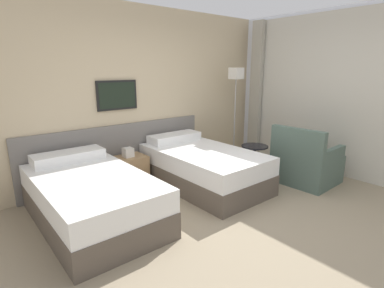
{
  "coord_description": "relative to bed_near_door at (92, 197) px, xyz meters",
  "views": [
    {
      "loc": [
        -2.53,
        -2.05,
        1.76
      ],
      "look_at": [
        0.09,
        1.13,
        0.71
      ],
      "focal_mm": 28.0,
      "sensor_mm": 36.0,
      "label": 1
    }
  ],
  "objects": [
    {
      "name": "wall_window",
      "position": [
        3.84,
        -1.24,
        1.05
      ],
      "size": [
        0.21,
        4.69,
        2.7
      ],
      "color": "white",
      "rests_on": "ground_plane"
    },
    {
      "name": "floor_lamp",
      "position": [
        2.98,
        0.51,
        1.13
      ],
      "size": [
        0.24,
        0.24,
        1.76
      ],
      "color": "#9E9993",
      "rests_on": "ground_plane"
    },
    {
      "name": "nightstand",
      "position": [
        0.87,
        0.72,
        -0.05
      ],
      "size": [
        0.51,
        0.39,
        0.59
      ],
      "color": "#9E7A51",
      "rests_on": "ground_plane"
    },
    {
      "name": "bed_near_window",
      "position": [
        1.74,
        0.0,
        0.0
      ],
      "size": [
        1.12,
        1.93,
        0.69
      ],
      "color": "brown",
      "rests_on": "ground_plane"
    },
    {
      "name": "armchair",
      "position": [
        3.06,
        -0.94,
        -0.0
      ],
      "size": [
        0.84,
        0.86,
        0.91
      ],
      "rotation": [
        0.0,
        0.0,
        1.6
      ],
      "color": "#4C6056",
      "rests_on": "ground_plane"
    },
    {
      "name": "wall_headboard",
      "position": [
        1.34,
        1.02,
        1.0
      ],
      "size": [
        10.0,
        0.1,
        2.7
      ],
      "color": "#C6B28E",
      "rests_on": "ground_plane"
    },
    {
      "name": "side_table",
      "position": [
        2.62,
        -0.28,
        0.08
      ],
      "size": [
        0.43,
        0.43,
        0.53
      ],
      "color": "black",
      "rests_on": "ground_plane"
    },
    {
      "name": "bed_near_door",
      "position": [
        0.0,
        0.0,
        0.0
      ],
      "size": [
        1.12,
        1.93,
        0.69
      ],
      "color": "brown",
      "rests_on": "ground_plane"
    },
    {
      "name": "ground_plane",
      "position": [
        1.38,
        -1.2,
        -0.29
      ],
      "size": [
        16.0,
        16.0,
        0.0
      ],
      "primitive_type": "plane",
      "color": "gray"
    }
  ]
}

